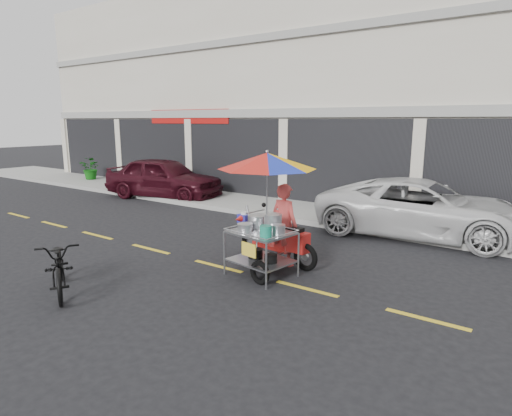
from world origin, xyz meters
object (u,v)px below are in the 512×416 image
Objects in this scene: maroon_sedan at (164,178)px; near_bicycle at (60,265)px; white_pickup at (423,208)px; food_vendor_rig at (272,196)px.

near_bicycle is at bearing -155.21° from maroon_sedan.
white_pickup is (9.30, 0.00, -0.05)m from maroon_sedan.
white_pickup is 8.26m from near_bicycle.
maroon_sedan reaches higher than near_bicycle.
white_pickup is at bearing -101.56° from maroon_sedan.
near_bicycle is 3.88m from food_vendor_rig.
maroon_sedan is at bearing 66.51° from near_bicycle.
food_vendor_rig reaches higher than white_pickup.
near_bicycle is (5.32, -7.23, -0.28)m from maroon_sedan.
maroon_sedan is 1.90× the size of food_vendor_rig.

